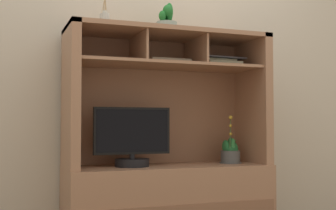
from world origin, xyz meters
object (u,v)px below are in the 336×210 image
Objects in this scene: diffuser_bottle at (105,19)px; potted_succulent at (167,21)px; magazine_stack_centre at (217,63)px; tv_monitor at (132,141)px; magazine_stack_left at (167,62)px; media_console at (168,175)px; potted_orchid at (230,156)px; potted_fern at (230,152)px.

diffuser_bottle reaches higher than potted_succulent.
potted_succulent reaches higher than magazine_stack_centre.
magazine_stack_left reaches higher than tv_monitor.
magazine_stack_left is 1.03× the size of diffuser_bottle.
tv_monitor is at bearing -170.38° from potted_succulent.
magazine_stack_centre is (0.40, 0.03, 0.80)m from media_console.
diffuser_bottle is at bearing -171.53° from magazine_stack_left.
potted_orchid is 0.05m from potted_fern.
tv_monitor is at bearing -175.65° from magazine_stack_centre.
potted_orchid is at bearing -6.57° from magazine_stack_left.
tv_monitor is 2.85× the size of potted_fern.
diffuser_bottle reaches higher than tv_monitor.
magazine_stack_centre is at bearing 4.35° from tv_monitor.
magazine_stack_left is (-0.47, 0.05, 0.67)m from potted_orchid.
magazine_stack_centre reaches higher than tv_monitor.
potted_fern is 0.80m from magazine_stack_left.
potted_orchid is (0.74, 0.00, -0.12)m from tv_monitor.
media_console is 1.14m from diffuser_bottle.
media_console is 0.79m from magazine_stack_left.
potted_orchid is at bearing -4.77° from potted_succulent.
diffuser_bottle is 1.34× the size of potted_succulent.
diffuser_bottle is (-0.95, -0.05, 0.89)m from potted_fern.
magazine_stack_left is at bearing 75.95° from media_console.
diffuser_bottle is at bearing -176.93° from potted_fern.
potted_fern is at bearing -2.09° from magazine_stack_left.
potted_fern is 0.63× the size of magazine_stack_left.
potted_succulent is at bearing -179.19° from magazine_stack_centre.
tv_monitor is at bearing -179.63° from potted_orchid.
magazine_stack_centre is at bearing 4.04° from diffuser_bottle.
magazine_stack_centre is 0.89m from diffuser_bottle.
potted_fern is (0.76, 0.04, -0.09)m from tv_monitor.
tv_monitor is at bearing -174.51° from media_console.
potted_succulent is at bearing 175.23° from potted_orchid.
potted_fern is at bearing 3.10° from tv_monitor.
media_console is 0.49m from potted_orchid.
media_console is 4.00× the size of magazine_stack_centre.
magazine_stack_centre is (0.39, -0.01, 0.01)m from magazine_stack_left.
media_console is 7.83× the size of potted_fern.
diffuser_bottle reaches higher than potted_orchid.
tv_monitor reaches higher than potted_fern.
potted_fern is 0.66m from magazine_stack_centre.
magazine_stack_left is at bearing 173.43° from potted_orchid.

